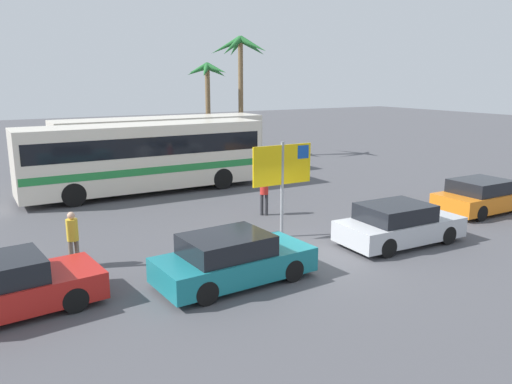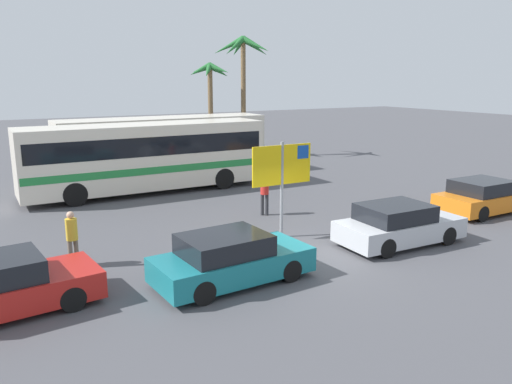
{
  "view_description": "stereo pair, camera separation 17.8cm",
  "coord_description": "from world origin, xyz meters",
  "px_view_note": "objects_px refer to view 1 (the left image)",
  "views": [
    {
      "loc": [
        -8.65,
        -11.53,
        5.21
      ],
      "look_at": [
        0.09,
        3.45,
        1.3
      ],
      "focal_mm": 35.59,
      "sensor_mm": 36.0,
      "label": 1
    },
    {
      "loc": [
        -8.5,
        -11.62,
        5.21
      ],
      "look_at": [
        0.09,
        3.45,
        1.3
      ],
      "focal_mm": 35.59,
      "sensor_mm": 36.0,
      "label": 2
    }
  ],
  "objects_px": {
    "ferry_sign": "(284,168)",
    "pedestrian_near_sign": "(264,190)",
    "pedestrian_crossing_lot": "(73,235)",
    "car_silver": "(399,224)",
    "bus_rear_coach": "(162,144)",
    "car_red": "(1,288)",
    "car_orange": "(482,196)",
    "car_teal": "(232,259)",
    "bus_front_coach": "(144,154)"
  },
  "relations": [
    {
      "from": "car_teal",
      "to": "pedestrian_crossing_lot",
      "type": "bearing_deg",
      "value": 132.26
    },
    {
      "from": "bus_front_coach",
      "to": "ferry_sign",
      "type": "distance_m",
      "value": 9.05
    },
    {
      "from": "ferry_sign",
      "to": "car_red",
      "type": "relative_size",
      "value": 0.75
    },
    {
      "from": "bus_rear_coach",
      "to": "car_silver",
      "type": "height_order",
      "value": "bus_rear_coach"
    },
    {
      "from": "car_orange",
      "to": "car_teal",
      "type": "relative_size",
      "value": 0.96
    },
    {
      "from": "car_teal",
      "to": "pedestrian_near_sign",
      "type": "bearing_deg",
      "value": 48.44
    },
    {
      "from": "ferry_sign",
      "to": "pedestrian_crossing_lot",
      "type": "bearing_deg",
      "value": 174.69
    },
    {
      "from": "bus_front_coach",
      "to": "car_red",
      "type": "distance_m",
      "value": 12.57
    },
    {
      "from": "car_red",
      "to": "bus_front_coach",
      "type": "bearing_deg",
      "value": 51.66
    },
    {
      "from": "car_silver",
      "to": "pedestrian_near_sign",
      "type": "height_order",
      "value": "pedestrian_near_sign"
    },
    {
      "from": "bus_rear_coach",
      "to": "ferry_sign",
      "type": "height_order",
      "value": "ferry_sign"
    },
    {
      "from": "bus_rear_coach",
      "to": "bus_front_coach",
      "type": "bearing_deg",
      "value": -121.77
    },
    {
      "from": "ferry_sign",
      "to": "pedestrian_near_sign",
      "type": "distance_m",
      "value": 3.08
    },
    {
      "from": "bus_rear_coach",
      "to": "pedestrian_crossing_lot",
      "type": "height_order",
      "value": "bus_rear_coach"
    },
    {
      "from": "car_teal",
      "to": "ferry_sign",
      "type": "bearing_deg",
      "value": 35.26
    },
    {
      "from": "bus_front_coach",
      "to": "car_red",
      "type": "relative_size",
      "value": 2.57
    },
    {
      "from": "car_orange",
      "to": "pedestrian_near_sign",
      "type": "bearing_deg",
      "value": 152.85
    },
    {
      "from": "bus_rear_coach",
      "to": "car_red",
      "type": "bearing_deg",
      "value": -122.53
    },
    {
      "from": "car_orange",
      "to": "car_red",
      "type": "xyz_separation_m",
      "value": [
        -17.17,
        -0.39,
        -0.0
      ]
    },
    {
      "from": "pedestrian_crossing_lot",
      "to": "car_red",
      "type": "bearing_deg",
      "value": 121.38
    },
    {
      "from": "bus_front_coach",
      "to": "ferry_sign",
      "type": "relative_size",
      "value": 3.45
    },
    {
      "from": "car_red",
      "to": "car_silver",
      "type": "relative_size",
      "value": 1.03
    },
    {
      "from": "car_silver",
      "to": "pedestrian_near_sign",
      "type": "bearing_deg",
      "value": 112.25
    },
    {
      "from": "car_teal",
      "to": "pedestrian_near_sign",
      "type": "xyz_separation_m",
      "value": [
        4.14,
        5.27,
        0.38
      ]
    },
    {
      "from": "bus_rear_coach",
      "to": "ferry_sign",
      "type": "relative_size",
      "value": 3.45
    },
    {
      "from": "bus_rear_coach",
      "to": "car_teal",
      "type": "distance_m",
      "value": 15.21
    },
    {
      "from": "car_silver",
      "to": "pedestrian_crossing_lot",
      "type": "height_order",
      "value": "pedestrian_crossing_lot"
    },
    {
      "from": "bus_rear_coach",
      "to": "car_red",
      "type": "relative_size",
      "value": 2.57
    },
    {
      "from": "bus_rear_coach",
      "to": "ferry_sign",
      "type": "distance_m",
      "value": 12.15
    },
    {
      "from": "bus_front_coach",
      "to": "ferry_sign",
      "type": "height_order",
      "value": "ferry_sign"
    },
    {
      "from": "bus_rear_coach",
      "to": "pedestrian_near_sign",
      "type": "bearing_deg",
      "value": -86.12
    },
    {
      "from": "ferry_sign",
      "to": "pedestrian_near_sign",
      "type": "relative_size",
      "value": 1.86
    },
    {
      "from": "pedestrian_crossing_lot",
      "to": "car_silver",
      "type": "bearing_deg",
      "value": -126.2
    },
    {
      "from": "car_red",
      "to": "car_teal",
      "type": "xyz_separation_m",
      "value": [
        5.31,
        -0.94,
        0.0
      ]
    },
    {
      "from": "car_red",
      "to": "pedestrian_crossing_lot",
      "type": "xyz_separation_m",
      "value": [
        1.98,
        2.31,
        0.3
      ]
    },
    {
      "from": "bus_rear_coach",
      "to": "pedestrian_crossing_lot",
      "type": "xyz_separation_m",
      "value": [
        -6.82,
        -11.5,
        -0.85
      ]
    },
    {
      "from": "bus_rear_coach",
      "to": "ferry_sign",
      "type": "xyz_separation_m",
      "value": [
        -0.23,
        -12.14,
        0.54
      ]
    },
    {
      "from": "bus_rear_coach",
      "to": "car_orange",
      "type": "height_order",
      "value": "bus_rear_coach"
    },
    {
      "from": "ferry_sign",
      "to": "car_silver",
      "type": "distance_m",
      "value": 4.1
    },
    {
      "from": "car_orange",
      "to": "pedestrian_near_sign",
      "type": "height_order",
      "value": "pedestrian_near_sign"
    },
    {
      "from": "car_red",
      "to": "car_teal",
      "type": "bearing_deg",
      "value": -15.65
    },
    {
      "from": "ferry_sign",
      "to": "pedestrian_crossing_lot",
      "type": "xyz_separation_m",
      "value": [
        -6.6,
        0.64,
        -1.39
      ]
    },
    {
      "from": "car_silver",
      "to": "ferry_sign",
      "type": "bearing_deg",
      "value": 140.22
    },
    {
      "from": "bus_front_coach",
      "to": "pedestrian_near_sign",
      "type": "xyz_separation_m",
      "value": [
        2.68,
        -6.2,
        -0.76
      ]
    },
    {
      "from": "ferry_sign",
      "to": "car_orange",
      "type": "distance_m",
      "value": 8.84
    },
    {
      "from": "ferry_sign",
      "to": "bus_rear_coach",
      "type": "bearing_deg",
      "value": 89.11
    },
    {
      "from": "car_red",
      "to": "pedestrian_crossing_lot",
      "type": "relative_size",
      "value": 2.68
    },
    {
      "from": "car_orange",
      "to": "car_teal",
      "type": "distance_m",
      "value": 11.93
    },
    {
      "from": "car_orange",
      "to": "car_teal",
      "type": "xyz_separation_m",
      "value": [
        -11.86,
        -1.33,
        -0.0
      ]
    },
    {
      "from": "car_orange",
      "to": "bus_front_coach",
      "type": "bearing_deg",
      "value": 135.6
    }
  ]
}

